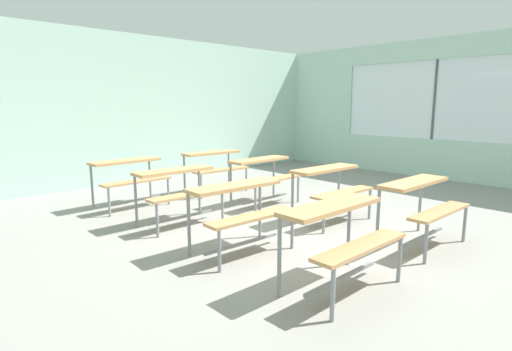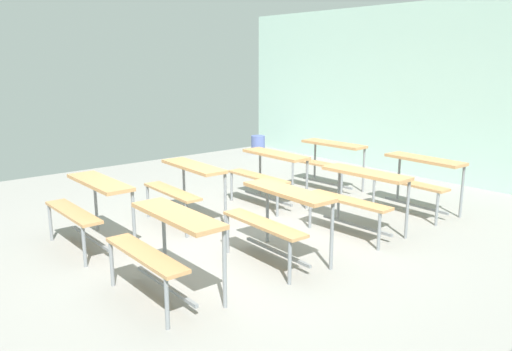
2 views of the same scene
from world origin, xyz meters
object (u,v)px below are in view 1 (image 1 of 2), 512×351
object	(u,v)px
desk_bench_r1c0	(240,202)
desk_bench_r2c0	(179,183)
desk_bench_r3c0	(129,172)
desk_bench_r0c1	(422,197)
desk_bench_r3c1	(215,162)
desk_bench_r2c1	(264,170)
desk_bench_r1c1	(331,181)
desk_bench_r0c0	(341,226)

from	to	relation	value
desk_bench_r1c0	desk_bench_r2c0	world-z (taller)	same
desk_bench_r3c0	desk_bench_r0c1	bearing A→B (deg)	-69.93
desk_bench_r3c1	desk_bench_r2c1	bearing A→B (deg)	-86.70
desk_bench_r1c0	desk_bench_r3c1	distance (m)	3.11
desk_bench_r2c0	desk_bench_r3c1	distance (m)	2.04
desk_bench_r1c1	desk_bench_r3c0	world-z (taller)	same
desk_bench_r0c1	desk_bench_r1c1	bearing A→B (deg)	88.93
desk_bench_r2c0	desk_bench_r3c0	world-z (taller)	same
desk_bench_r0c0	desk_bench_r0c1	size ratio (longest dim) A/B	1.00
desk_bench_r1c1	desk_bench_r2c1	xyz separation A→B (m)	(-0.02, 1.31, 0.00)
desk_bench_r0c0	desk_bench_r1c0	xyz separation A→B (m)	(-0.06, 1.26, 0.00)
desk_bench_r0c0	desk_bench_r2c0	world-z (taller)	same
desk_bench_r0c1	desk_bench_r1c0	bearing A→B (deg)	143.41
desk_bench_r1c0	desk_bench_r3c1	size ratio (longest dim) A/B	1.00
desk_bench_r0c1	desk_bench_r1c0	xyz separation A→B (m)	(-1.65, 1.25, 0.00)
desk_bench_r1c0	desk_bench_r3c0	size ratio (longest dim) A/B	1.00
desk_bench_r0c1	desk_bench_r2c0	world-z (taller)	same
desk_bench_r1c1	desk_bench_r3c0	size ratio (longest dim) A/B	1.00
desk_bench_r1c1	desk_bench_r3c1	distance (m)	2.59
desk_bench_r2c1	desk_bench_r3c0	bearing A→B (deg)	139.42
desk_bench_r0c1	desk_bench_r2c1	bearing A→B (deg)	90.09
desk_bench_r0c0	desk_bench_r1c1	world-z (taller)	same
desk_bench_r0c0	desk_bench_r3c0	world-z (taller)	same
desk_bench_r1c1	desk_bench_r0c0	bearing A→B (deg)	-138.98
desk_bench_r0c0	desk_bench_r2c0	bearing A→B (deg)	89.90
desk_bench_r2c0	desk_bench_r2c1	bearing A→B (deg)	0.44
desk_bench_r0c1	desk_bench_r1c1	size ratio (longest dim) A/B	0.99
desk_bench_r1c0	desk_bench_r1c1	xyz separation A→B (m)	(1.68, 0.05, 0.00)
desk_bench_r2c1	desk_bench_r3c0	xyz separation A→B (m)	(-1.66, 1.32, 0.00)
desk_bench_r0c0	desk_bench_r1c1	bearing A→B (deg)	38.99
desk_bench_r0c1	desk_bench_r3c1	world-z (taller)	same
desk_bench_r2c0	desk_bench_r3c1	size ratio (longest dim) A/B	0.98
desk_bench_r3c1	desk_bench_r3c0	bearing A→B (deg)	-178.75
desk_bench_r1c0	desk_bench_r1c1	world-z (taller)	same
desk_bench_r3c1	desk_bench_r2c0	bearing A→B (deg)	-138.32
desk_bench_r2c0	desk_bench_r2c1	size ratio (longest dim) A/B	0.98
desk_bench_r1c0	desk_bench_r3c1	world-z (taller)	same
desk_bench_r1c1	desk_bench_r2c1	bearing A→B (deg)	92.89
desk_bench_r2c1	desk_bench_r3c1	bearing A→B (deg)	88.74
desk_bench_r2c1	desk_bench_r3c0	world-z (taller)	same
desk_bench_r0c0	desk_bench_r3c1	bearing A→B (deg)	67.97
desk_bench_r0c0	desk_bench_r1c1	distance (m)	2.09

